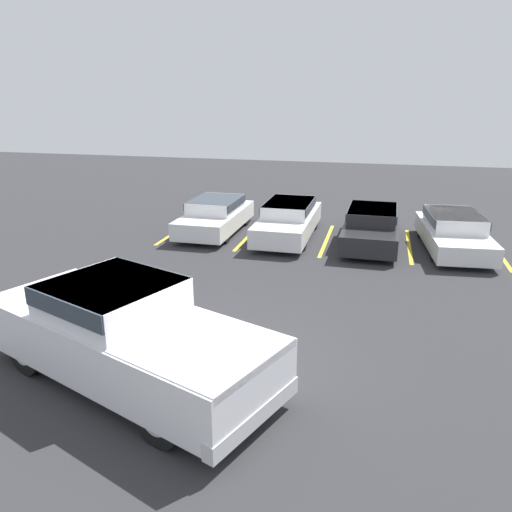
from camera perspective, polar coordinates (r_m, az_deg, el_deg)
name	(u,v)px	position (r m, az deg, el deg)	size (l,w,h in m)	color
ground_plane	(194,370)	(9.45, -7.14, -12.85)	(60.00, 60.00, 0.00)	#2D2D30
stall_stripe_a	(179,230)	(18.83, -8.84, 2.96)	(0.12, 4.08, 0.01)	yellow
stall_stripe_b	(250,235)	(17.96, -0.70, 2.44)	(0.12, 4.08, 0.01)	yellow
stall_stripe_c	(327,240)	(17.48, 8.06, 1.83)	(0.12, 4.08, 0.01)	yellow
stall_stripe_d	(409,246)	(17.44, 17.09, 1.15)	(0.12, 4.08, 0.01)	yellow
stall_stripe_e	(498,252)	(17.82, 25.94, 0.45)	(0.12, 4.08, 0.01)	yellow
pickup_truck	(127,334)	(8.95, -14.56, -8.60)	(6.00, 3.99, 1.79)	silver
parked_sedan_a	(216,214)	(18.27, -4.64, 4.76)	(1.78, 4.34, 1.22)	silver
parked_sedan_b	(289,218)	(17.57, 3.74, 4.32)	(1.71, 4.77, 1.26)	silver
parked_sedan_c	(372,225)	(17.15, 13.07, 3.46)	(1.80, 4.55, 1.23)	#232326
parked_sedan_d	(453,230)	(17.33, 21.63, 2.75)	(2.16, 4.70, 1.20)	silver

